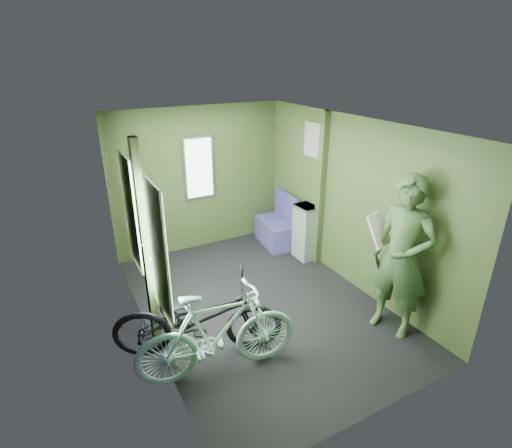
{
  "coord_description": "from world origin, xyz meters",
  "views": [
    {
      "loc": [
        -2.13,
        -3.81,
        3.01
      ],
      "look_at": [
        0.0,
        0.1,
        1.1
      ],
      "focal_mm": 28.0,
      "sensor_mm": 36.0,
      "label": 1
    }
  ],
  "objects_px": {
    "waste_box": "(305,232)",
    "bench_seat": "(277,229)",
    "bicycle_black": "(200,353)",
    "passenger": "(401,258)",
    "bicycle_mint": "(220,372)"
  },
  "relations": [
    {
      "from": "bicycle_mint",
      "to": "bicycle_black",
      "type": "bearing_deg",
      "value": 20.23
    },
    {
      "from": "bicycle_black",
      "to": "waste_box",
      "type": "xyz_separation_m",
      "value": [
        2.28,
        1.3,
        0.44
      ]
    },
    {
      "from": "passenger",
      "to": "bench_seat",
      "type": "relative_size",
      "value": 2.14
    },
    {
      "from": "passenger",
      "to": "bench_seat",
      "type": "height_order",
      "value": "passenger"
    },
    {
      "from": "bicycle_black",
      "to": "passenger",
      "type": "bearing_deg",
      "value": -84.8
    },
    {
      "from": "passenger",
      "to": "waste_box",
      "type": "distance_m",
      "value": 2.04
    },
    {
      "from": "passenger",
      "to": "bicycle_mint",
      "type": "bearing_deg",
      "value": -117.24
    },
    {
      "from": "bicycle_mint",
      "to": "waste_box",
      "type": "relative_size",
      "value": 1.86
    },
    {
      "from": "bicycle_black",
      "to": "bench_seat",
      "type": "height_order",
      "value": "bench_seat"
    },
    {
      "from": "waste_box",
      "to": "bench_seat",
      "type": "distance_m",
      "value": 0.68
    },
    {
      "from": "bench_seat",
      "to": "passenger",
      "type": "bearing_deg",
      "value": -82.93
    },
    {
      "from": "bicycle_mint",
      "to": "bench_seat",
      "type": "xyz_separation_m",
      "value": [
        2.09,
        2.31,
        0.26
      ]
    },
    {
      "from": "bicycle_black",
      "to": "waste_box",
      "type": "distance_m",
      "value": 2.66
    },
    {
      "from": "bicycle_mint",
      "to": "passenger",
      "type": "bearing_deg",
      "value": -89.75
    },
    {
      "from": "bicycle_black",
      "to": "passenger",
      "type": "distance_m",
      "value": 2.44
    }
  ]
}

